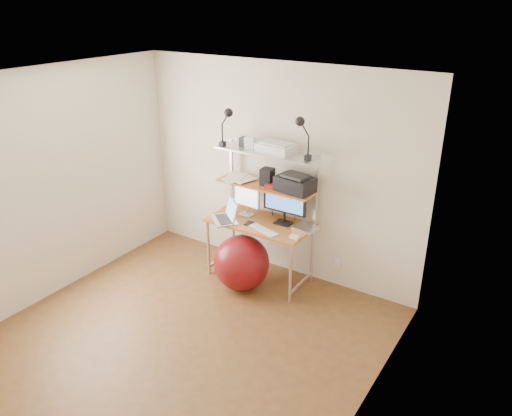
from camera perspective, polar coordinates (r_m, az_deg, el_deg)
The scene contains 20 objects.
room at distance 4.48m, azimuth -9.46°, elevation -2.15°, with size 3.60×3.60×3.60m.
computer_desk at distance 5.69m, azimuth 0.77°, elevation 0.63°, with size 1.20×0.60×1.57m.
wall_outlet at distance 5.86m, azimuth 9.33°, elevation -6.14°, with size 0.08×0.01×0.12m, color silver.
monitor_silver at distance 5.83m, azimuth -1.04°, elevation 1.14°, with size 0.36×0.14×0.40m.
monitor_black at distance 5.60m, azimuth 3.30°, elevation 0.76°, with size 0.53×0.15×0.53m.
laptop at distance 5.76m, azimuth -3.26°, elevation -0.90°, with size 0.45×0.44×0.31m.
keyboard at distance 5.52m, azimuth 0.85°, elevation -2.53°, with size 0.38×0.11×0.01m, color silver.
mouse at distance 5.36m, azimuth 4.41°, elevation -3.33°, with size 0.10×0.06×0.03m, color silver.
mac_mini at distance 5.56m, azimuth 5.65°, elevation -2.28°, with size 0.22×0.22×0.04m, color silver.
phone at distance 5.68m, azimuth -0.81°, elevation -1.74°, with size 0.07×0.12×0.01m, color black.
printer at distance 5.47m, azimuth 4.50°, elevation 2.81°, with size 0.44×0.33×0.20m.
nas_cube at distance 5.64m, azimuth 1.30°, elevation 3.59°, with size 0.13×0.13×0.20m, color black.
red_box at distance 5.57m, azimuth 1.88°, elevation 2.50°, with size 0.16×0.11×0.05m, color #AD221B.
scanner at distance 5.50m, azimuth 2.32°, elevation 6.93°, with size 0.43×0.30×0.11m.
box_white at distance 5.64m, azimuth -0.66°, elevation 7.50°, with size 0.11×0.09×0.13m, color silver.
box_grey at distance 5.74m, azimuth -1.32°, elevation 7.62°, with size 0.10×0.10×0.10m, color #2D2D2F.
clip_lamp_left at distance 5.60m, azimuth -3.31°, elevation 10.13°, with size 0.18×0.10×0.45m.
clip_lamp_right at distance 5.19m, azimuth 5.25°, elevation 9.02°, with size 0.18×0.10×0.45m.
exercise_ball at distance 5.74m, azimuth -1.67°, elevation -6.26°, with size 0.64×0.64×0.64m, color maroon.
paper_stack at distance 5.87m, azimuth -2.08°, elevation 3.49°, with size 0.40×0.42×0.02m.
Camera 1 is at (2.77, -2.96, 3.15)m, focal length 35.00 mm.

